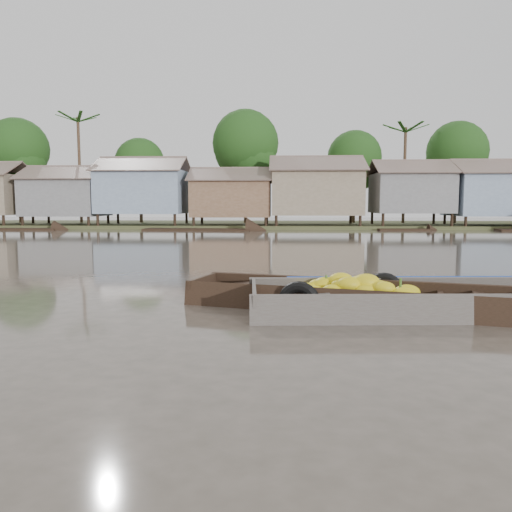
{
  "coord_description": "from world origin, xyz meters",
  "views": [
    {
      "loc": [
        -0.36,
        -8.22,
        1.83
      ],
      "look_at": [
        -0.78,
        1.59,
        0.8
      ],
      "focal_mm": 35.0,
      "sensor_mm": 36.0,
      "label": 1
    }
  ],
  "objects": [
    {
      "name": "ground",
      "position": [
        0.0,
        0.0,
        0.0
      ],
      "size": [
        120.0,
        120.0,
        0.0
      ],
      "primitive_type": "plane",
      "color": "#453E35",
      "rests_on": "ground"
    },
    {
      "name": "riverbank",
      "position": [
        3.03,
        31.86,
        3.07
      ],
      "size": [
        120.0,
        12.47,
        10.22
      ],
      "color": "#384723",
      "rests_on": "ground"
    },
    {
      "name": "banana_boat",
      "position": [
        0.92,
        0.52,
        0.18
      ],
      "size": [
        6.17,
        3.03,
        0.82
      ],
      "rotation": [
        0.0,
        0.0,
        -0.28
      ],
      "color": "black",
      "rests_on": "ground"
    },
    {
      "name": "viewer_boat",
      "position": [
        2.87,
        0.3,
        0.06
      ],
      "size": [
        7.47,
        2.34,
        0.59
      ],
      "rotation": [
        0.0,
        0.0,
        0.06
      ],
      "color": "#46403B",
      "rests_on": "ground"
    },
    {
      "name": "distant_boats",
      "position": [
        11.65,
        24.45,
        0.22
      ],
      "size": [
        48.38,
        14.75,
        1.38
      ],
      "color": "black",
      "rests_on": "ground"
    }
  ]
}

